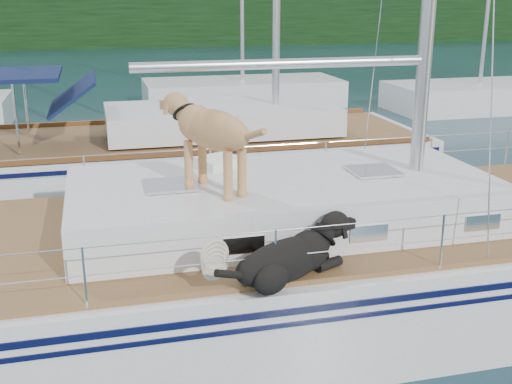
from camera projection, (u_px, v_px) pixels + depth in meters
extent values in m
plane|color=black|center=(222.00, 318.00, 8.26)|extent=(120.00, 120.00, 0.00)
cube|color=black|center=(106.00, 7.00, 49.03)|extent=(90.00, 3.00, 6.00)
cube|color=#595147|center=(107.00, 38.00, 50.85)|extent=(92.00, 1.00, 1.20)
cube|color=silver|center=(222.00, 282.00, 8.11)|extent=(12.00, 3.80, 1.40)
cube|color=brown|center=(221.00, 228.00, 7.90)|extent=(11.52, 3.50, 0.06)
cube|color=silver|center=(283.00, 200.00, 7.99)|extent=(5.20, 2.50, 0.55)
cylinder|color=silver|center=(285.00, 64.00, 7.50)|extent=(3.60, 0.12, 0.12)
cylinder|color=silver|center=(256.00, 232.00, 6.10)|extent=(10.56, 0.01, 0.01)
cylinder|color=silver|center=(197.00, 150.00, 9.34)|extent=(10.56, 0.01, 0.01)
cube|color=#1E2EBF|center=(149.00, 195.00, 9.04)|extent=(0.73, 0.65, 0.05)
cube|color=white|center=(219.00, 162.00, 8.40)|extent=(0.66, 0.62, 0.13)
torus|color=beige|center=(214.00, 255.00, 6.09)|extent=(0.41, 0.24, 0.40)
cube|color=silver|center=(167.00, 168.00, 13.64)|extent=(11.00, 3.50, 1.30)
cube|color=brown|center=(165.00, 138.00, 13.45)|extent=(10.56, 3.29, 0.06)
cube|color=silver|center=(221.00, 119.00, 13.63)|extent=(4.80, 2.30, 0.55)
cube|color=silver|center=(243.00, 94.00, 23.89)|extent=(7.20, 3.00, 1.10)
cube|color=silver|center=(478.00, 98.00, 23.00)|extent=(6.40, 3.00, 1.10)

